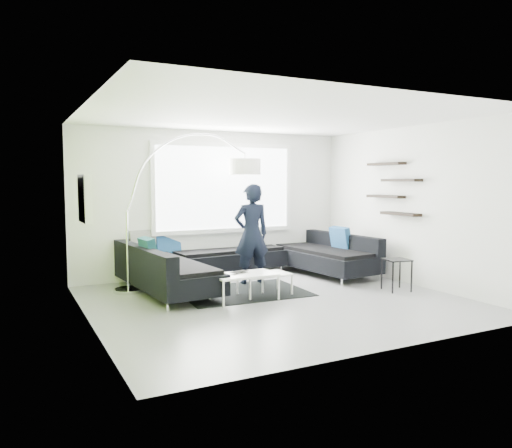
{
  "coord_description": "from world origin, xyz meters",
  "views": [
    {
      "loc": [
        -3.69,
        -6.57,
        1.85
      ],
      "look_at": [
        0.1,
        0.9,
        1.11
      ],
      "focal_mm": 35.0,
      "sensor_mm": 36.0,
      "label": 1
    }
  ],
  "objects": [
    {
      "name": "ground",
      "position": [
        0.0,
        0.0,
        0.0
      ],
      "size": [
        5.5,
        5.5,
        0.0
      ],
      "primitive_type": "plane",
      "color": "gray",
      "rests_on": "ground"
    },
    {
      "name": "room_shell",
      "position": [
        0.04,
        0.21,
        1.81
      ],
      "size": [
        5.54,
        5.04,
        2.82
      ],
      "color": "white",
      "rests_on": "ground"
    },
    {
      "name": "sectional_sofa",
      "position": [
        0.27,
        1.52,
        0.41
      ],
      "size": [
        4.48,
        3.0,
        0.92
      ],
      "rotation": [
        0.0,
        0.0,
        0.09
      ],
      "color": "black",
      "rests_on": "ground"
    },
    {
      "name": "rug",
      "position": [
        -0.21,
        0.76,
        0.01
      ],
      "size": [
        2.09,
        1.57,
        0.01
      ],
      "primitive_type": "cube",
      "rotation": [
        0.0,
        0.0,
        -0.05
      ],
      "color": "black",
      "rests_on": "ground"
    },
    {
      "name": "coffee_table",
      "position": [
        -0.2,
        0.36,
        0.21
      ],
      "size": [
        1.28,
        0.76,
        0.41
      ],
      "primitive_type": "cube",
      "rotation": [
        0.0,
        0.0,
        0.02
      ],
      "color": "silver",
      "rests_on": "ground"
    },
    {
      "name": "arc_lamp",
      "position": [
        -1.89,
        1.66,
        1.34
      ],
      "size": [
        2.49,
        0.72,
        2.67
      ],
      "primitive_type": null,
      "rotation": [
        0.0,
        0.0,
        -0.03
      ],
      "color": "silver",
      "rests_on": "ground"
    },
    {
      "name": "side_table",
      "position": [
        2.14,
        -0.28,
        0.27
      ],
      "size": [
        0.46,
        0.46,
        0.54
      ],
      "primitive_type": "cube",
      "rotation": [
        0.0,
        0.0,
        -0.19
      ],
      "color": "black",
      "rests_on": "ground"
    },
    {
      "name": "person",
      "position": [
        0.23,
        1.35,
        0.89
      ],
      "size": [
        0.7,
        0.51,
        1.78
      ],
      "primitive_type": "imported",
      "rotation": [
        0.0,
        0.0,
        3.08
      ],
      "color": "black",
      "rests_on": "ground"
    },
    {
      "name": "laptop",
      "position": [
        -0.44,
        0.33,
        0.43
      ],
      "size": [
        0.46,
        0.43,
        0.03
      ],
      "primitive_type": "imported",
      "rotation": [
        0.0,
        0.0,
        0.37
      ],
      "color": "black",
      "rests_on": "coffee_table"
    }
  ]
}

